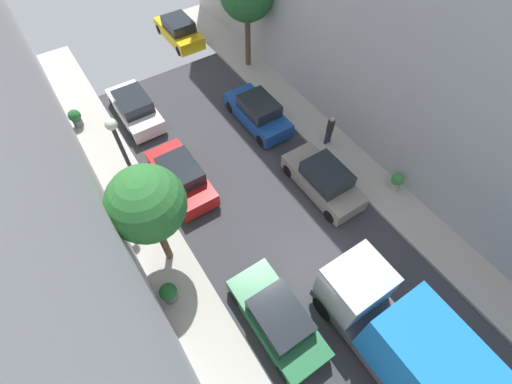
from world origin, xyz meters
name	(u,v)px	position (x,y,z in m)	size (l,w,h in m)	color
ground	(325,277)	(0.00, 0.00, 0.00)	(32.00, 32.00, 0.00)	#38383D
sidewalk_left	(217,349)	(-5.00, 0.00, 0.07)	(2.00, 44.00, 0.15)	#B7B2A8
sidewalk_right	(411,218)	(5.00, 0.00, 0.07)	(2.00, 44.00, 0.15)	#B7B2A8
parked_car_left_1	(278,319)	(-2.70, -0.46, 0.72)	(1.78, 4.20, 1.57)	#1E6638
parked_car_left_2	(181,176)	(-2.70, 7.30, 0.72)	(1.78, 4.20, 1.57)	red
parked_car_left_3	(135,108)	(-2.70, 12.93, 0.72)	(1.78, 4.20, 1.57)	white
parked_car_right_2	(324,180)	(2.70, 3.50, 0.72)	(1.78, 4.20, 1.57)	gray
parked_car_right_3	(258,112)	(2.70, 8.99, 0.72)	(1.78, 4.20, 1.57)	#194799
parked_car_right_4	(179,31)	(2.70, 18.58, 0.72)	(1.78, 4.20, 1.57)	gold
delivery_truck	(412,352)	(0.00, -3.80, 1.79)	(2.26, 6.60, 3.38)	#4C4C51
pedestrian	(330,129)	(4.80, 5.63, 1.07)	(0.40, 0.36, 1.72)	#2D334C
street_tree_0	(147,204)	(-4.85, 4.22, 4.00)	(2.67, 2.67, 5.21)	brown
potted_plant_1	(128,219)	(-5.64, 6.53, 0.61)	(0.50, 0.50, 0.87)	#B2A899
potted_plant_2	(75,117)	(-5.63, 13.99, 0.71)	(0.64, 0.64, 1.01)	slate
potted_plant_3	(169,293)	(-5.56, 2.54, 0.73)	(0.67, 0.67, 1.04)	slate
potted_plant_4	(397,181)	(5.51, 1.62, 0.67)	(0.56, 0.56, 0.95)	#B2A899
lamp_post	(123,152)	(-4.60, 7.40, 3.47)	(0.44, 0.44, 4.97)	#333338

